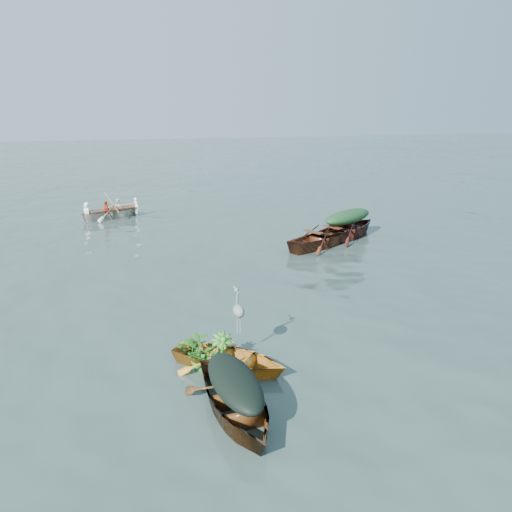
{
  "coord_description": "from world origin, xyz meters",
  "views": [
    {
      "loc": [
        -4.98,
        -12.2,
        4.79
      ],
      "look_at": [
        -0.87,
        1.59,
        0.5
      ],
      "focal_mm": 35.0,
      "sensor_mm": 36.0,
      "label": 1
    }
  ],
  "objects": [
    {
      "name": "rowed_boat",
      "position": [
        -4.86,
        10.77,
        0.0
      ],
      "size": [
        3.89,
        2.48,
        0.86
      ],
      "primitive_type": "imported",
      "rotation": [
        0.0,
        0.0,
        1.96
      ],
      "color": "beige",
      "rests_on": "ground"
    },
    {
      "name": "dark_tarp_cover",
      "position": [
        -3.29,
        -5.34,
        0.63
      ],
      "size": [
        0.84,
        1.97,
        0.4
      ],
      "primitive_type": "ellipsoid",
      "rotation": [
        0.0,
        0.0,
        0.06
      ],
      "color": "black",
      "rests_on": "dark_covered_boat"
    },
    {
      "name": "ground",
      "position": [
        0.0,
        0.0,
        0.0
      ],
      "size": [
        140.0,
        140.0,
        0.0
      ],
      "primitive_type": "plane",
      "color": "#314540",
      "rests_on": "ground"
    },
    {
      "name": "open_wooden_boat",
      "position": [
        2.24,
        3.65,
        0.0
      ],
      "size": [
        4.56,
        3.21,
        1.03
      ],
      "primitive_type": "imported",
      "rotation": [
        0.0,
        0.0,
        2.04
      ],
      "color": "#622C18",
      "rests_on": "ground"
    },
    {
      "name": "thwart_benches",
      "position": [
        2.24,
        3.65,
        0.54
      ],
      "size": [
        2.34,
        1.73,
        0.04
      ],
      "primitive_type": null,
      "rotation": [
        0.0,
        0.0,
        2.04
      ],
      "color": "#421D0F",
      "rests_on": "open_wooden_boat"
    },
    {
      "name": "rowers",
      "position": [
        -4.86,
        10.77,
        0.81
      ],
      "size": [
        2.81,
        1.94,
        0.76
      ],
      "primitive_type": "imported",
      "rotation": [
        0.0,
        0.0,
        1.96
      ],
      "color": "white",
      "rests_on": "rowed_boat"
    },
    {
      "name": "oars",
      "position": [
        -4.86,
        10.77,
        0.46
      ],
      "size": [
        1.55,
        2.63,
        0.06
      ],
      "primitive_type": null,
      "rotation": [
        0.0,
        0.0,
        1.96
      ],
      "color": "olive",
      "rests_on": "rowed_boat"
    },
    {
      "name": "heron",
      "position": [
        -2.72,
        -3.44,
        0.83
      ],
      "size": [
        0.49,
        0.47,
        0.92
      ],
      "primitive_type": null,
      "rotation": [
        0.0,
        0.0,
        0.87
      ],
      "color": "gray",
      "rests_on": "yellow_dinghy"
    },
    {
      "name": "green_tarp_cover",
      "position": [
        3.62,
        4.45,
        0.84
      ],
      "size": [
        2.72,
        2.06,
        0.52
      ],
      "primitive_type": "ellipsoid",
      "rotation": [
        0.0,
        0.0,
        2.1
      ],
      "color": "#193F1E",
      "rests_on": "green_tarp_boat"
    },
    {
      "name": "green_tarp_boat",
      "position": [
        3.62,
        4.45,
        0.0
      ],
      "size": [
        4.95,
        3.75,
        1.16
      ],
      "primitive_type": "imported",
      "rotation": [
        0.0,
        0.0,
        2.1
      ],
      "color": "#42160F",
      "rests_on": "ground"
    },
    {
      "name": "yellow_dinghy",
      "position": [
        -3.04,
        -3.9,
        0.0
      ],
      "size": [
        2.98,
        2.78,
        0.75
      ],
      "primitive_type": "imported",
      "rotation": [
        0.0,
        0.0,
        0.87
      ],
      "color": "orange",
      "rests_on": "ground"
    },
    {
      "name": "dinghy_weeds",
      "position": [
        -3.44,
        -3.52,
        0.67
      ],
      "size": [
        1.14,
        1.11,
        0.6
      ],
      "primitive_type": "imported",
      "rotation": [
        0.0,
        0.0,
        0.87
      ],
      "color": "#22631A",
      "rests_on": "yellow_dinghy"
    },
    {
      "name": "dark_covered_boat",
      "position": [
        -3.29,
        -5.34,
        0.0
      ],
      "size": [
        1.52,
        3.58,
        0.86
      ],
      "primitive_type": "imported",
      "rotation": [
        0.0,
        0.0,
        0.06
      ],
      "color": "#573314",
      "rests_on": "ground"
    }
  ]
}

